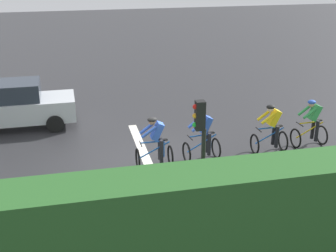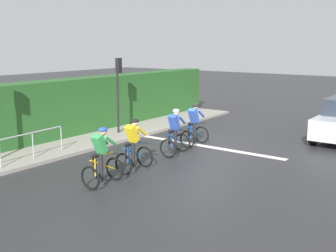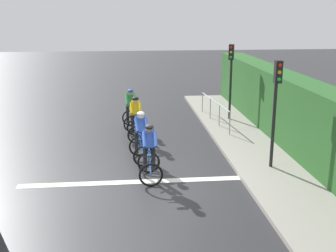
% 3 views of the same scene
% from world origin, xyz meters
% --- Properties ---
extents(ground_plane, '(80.00, 80.00, 0.00)m').
position_xyz_m(ground_plane, '(0.00, 0.00, 0.00)').
color(ground_plane, '#28282B').
extents(sidewalk_kerb, '(2.80, 19.17, 0.12)m').
position_xyz_m(sidewalk_kerb, '(4.19, 2.00, 0.06)').
color(sidewalk_kerb, gray).
rests_on(sidewalk_kerb, ground).
extents(stone_wall_low, '(0.44, 19.17, 0.42)m').
position_xyz_m(stone_wall_low, '(5.09, 2.00, 0.21)').
color(stone_wall_low, gray).
rests_on(stone_wall_low, ground).
extents(hedge_wall, '(1.10, 19.17, 2.47)m').
position_xyz_m(hedge_wall, '(5.39, 2.00, 1.24)').
color(hedge_wall, '#265623').
rests_on(hedge_wall, ground).
extents(road_marking_stop_line, '(7.00, 0.30, 0.01)m').
position_xyz_m(road_marking_stop_line, '(0.00, -0.06, 0.00)').
color(road_marking_stop_line, silver).
rests_on(road_marking_stop_line, ground).
extents(cyclist_lead, '(0.74, 1.12, 1.66)m').
position_xyz_m(cyclist_lead, '(-0.25, 5.58, 0.80)').
color(cyclist_lead, black).
rests_on(cyclist_lead, ground).
extents(cyclist_second, '(0.70, 1.09, 1.66)m').
position_xyz_m(cyclist_second, '(-0.09, 4.04, 0.80)').
color(cyclist_second, black).
rests_on(cyclist_second, ground).
extents(cyclist_mid, '(0.80, 1.15, 1.66)m').
position_xyz_m(cyclist_mid, '(0.01, 1.69, 0.80)').
color(cyclist_mid, black).
rests_on(cyclist_mid, ground).
extents(cyclist_fourth, '(0.69, 1.08, 1.66)m').
position_xyz_m(cyclist_fourth, '(0.20, 0.12, 0.80)').
color(cyclist_fourth, black).
rests_on(cyclist_fourth, ground).
extents(car_silver, '(1.91, 4.11, 1.76)m').
position_xyz_m(car_silver, '(-4.31, -4.26, 0.87)').
color(car_silver, '#B7BCC1').
rests_on(car_silver, ground).
extents(traffic_light_near_crossing, '(0.20, 0.31, 3.34)m').
position_xyz_m(traffic_light_near_crossing, '(3.91, 0.41, 2.22)').
color(traffic_light_near_crossing, black).
rests_on(traffic_light_near_crossing, ground).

